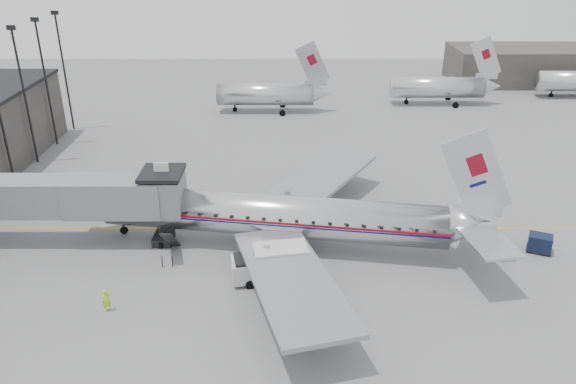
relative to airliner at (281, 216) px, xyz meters
name	(u,v)px	position (x,y,z in m)	size (l,w,h in m)	color
ground	(272,264)	(-0.70, -2.89, -2.82)	(160.00, 160.00, 0.00)	slate
hangar	(538,65)	(44.30, 57.11, 0.18)	(30.00, 12.00, 6.00)	#373432
apron_line	(307,228)	(2.30, 3.11, -2.82)	(0.15, 60.00, 0.01)	gold
jet_bridge	(70,197)	(-17.36, 0.78, 1.35)	(21.00, 6.20, 7.10)	slate
distant_aircraft_near	(267,93)	(-2.49, 39.11, -0.09)	(16.39, 3.20, 10.26)	silver
distant_aircraft_mid	(438,86)	(23.51, 43.11, -0.09)	(16.39, 3.20, 10.26)	silver
airliner	(281,216)	(0.00, 0.00, 0.00)	(35.34, 32.52, 11.23)	silver
service_van	(271,263)	(-0.71, -4.90, -1.42)	(6.00, 3.17, 2.68)	silver
baggage_cart_navy	(540,243)	(21.30, -0.89, -2.03)	(2.32, 2.09, 1.49)	black
ramp_worker	(107,301)	(-11.98, -8.89, -1.99)	(0.61, 0.40, 1.68)	#B3E41A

